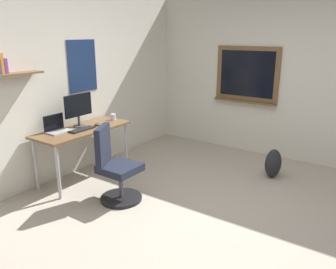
# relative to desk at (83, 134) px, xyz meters

# --- Properties ---
(ground_plane) EXTENTS (5.20, 5.20, 0.00)m
(ground_plane) POSITION_rel_desk_xyz_m (0.07, -2.08, -0.66)
(ground_plane) COLOR #ADA393
(ground_plane) RESTS_ON ground
(wall_back) EXTENTS (5.00, 0.30, 2.60)m
(wall_back) POSITION_rel_desk_xyz_m (0.06, 0.37, 0.64)
(wall_back) COLOR silver
(wall_back) RESTS_ON ground
(wall_right) EXTENTS (0.22, 5.00, 2.60)m
(wall_right) POSITION_rel_desk_xyz_m (2.51, -2.05, 0.64)
(wall_right) COLOR silver
(wall_right) RESTS_ON ground
(desk) EXTENTS (1.38, 0.58, 0.74)m
(desk) POSITION_rel_desk_xyz_m (0.00, 0.00, 0.00)
(desk) COLOR brown
(desk) RESTS_ON ground
(office_chair) EXTENTS (0.55, 0.56, 0.95)m
(office_chair) POSITION_rel_desk_xyz_m (-0.24, -0.82, -0.25)
(office_chair) COLOR black
(office_chair) RESTS_ON ground
(laptop) EXTENTS (0.31, 0.21, 0.23)m
(laptop) POSITION_rel_desk_xyz_m (-0.31, 0.14, 0.14)
(laptop) COLOR #ADAFB5
(laptop) RESTS_ON desk
(monitor_primary) EXTENTS (0.46, 0.17, 0.46)m
(monitor_primary) POSITION_rel_desk_xyz_m (0.03, 0.09, 0.35)
(monitor_primary) COLOR #38383D
(monitor_primary) RESTS_ON desk
(keyboard) EXTENTS (0.37, 0.13, 0.02)m
(keyboard) POSITION_rel_desk_xyz_m (-0.07, -0.07, 0.09)
(keyboard) COLOR black
(keyboard) RESTS_ON desk
(computer_mouse) EXTENTS (0.10, 0.06, 0.03)m
(computer_mouse) POSITION_rel_desk_xyz_m (0.21, -0.07, 0.10)
(computer_mouse) COLOR #262628
(computer_mouse) RESTS_ON desk
(coffee_mug) EXTENTS (0.08, 0.08, 0.09)m
(coffee_mug) POSITION_rel_desk_xyz_m (0.59, -0.02, 0.13)
(coffee_mug) COLOR silver
(coffee_mug) RESTS_ON desk
(backpack) EXTENTS (0.32, 0.22, 0.42)m
(backpack) POSITION_rel_desk_xyz_m (1.58, -2.20, -0.45)
(backpack) COLOR #232328
(backpack) RESTS_ON ground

